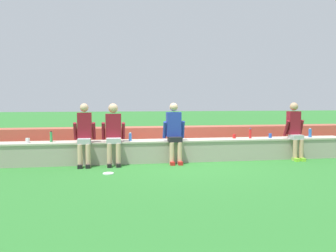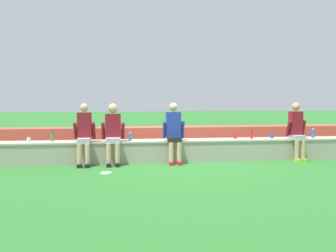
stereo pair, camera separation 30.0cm
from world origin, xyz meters
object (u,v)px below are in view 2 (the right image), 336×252
person_left_of_center (113,132)px  person_right_of_center (297,130)px  frisbee (106,173)px  plastic_cup_middle (272,136)px  water_bottle_near_left (130,137)px  water_bottle_near_right (251,134)px  plastic_cup_left_end (235,136)px  person_far_left (84,133)px  plastic_cup_right_end (29,140)px  water_bottle_center_gap (313,133)px  water_bottle_mid_left (52,136)px  person_center (174,131)px

person_left_of_center → person_right_of_center: size_ratio=0.99×
frisbee → plastic_cup_middle: bearing=16.9°
water_bottle_near_left → water_bottle_near_right: bearing=0.7°
plastic_cup_left_end → frisbee: size_ratio=0.48×
person_far_left → water_bottle_near_left: (1.06, 0.24, -0.13)m
water_bottle_near_left → frisbee: water_bottle_near_left is taller
person_far_left → plastic_cup_left_end: bearing=5.1°
plastic_cup_right_end → plastic_cup_left_end: bearing=1.2°
plastic_cup_left_end → plastic_cup_right_end: bearing=-178.8°
water_bottle_near_left → water_bottle_near_right: water_bottle_near_right is taller
water_bottle_center_gap → person_left_of_center: bearing=-177.1°
water_bottle_near_left → person_right_of_center: bearing=-3.6°
water_bottle_near_right → frisbee: water_bottle_near_right is taller
plastic_cup_right_end → water_bottle_near_right: bearing=0.5°
water_bottle_mid_left → water_bottle_center_gap: (6.62, -0.05, -0.01)m
person_center → water_bottle_center_gap: bearing=4.1°
person_right_of_center → plastic_cup_right_end: person_right_of_center is taller
plastic_cup_middle → water_bottle_center_gap: bearing=-0.8°
person_left_of_center → person_far_left: bearing=-178.9°
person_center → plastic_cup_right_end: bearing=176.2°
person_center → person_right_of_center: size_ratio=1.00×
person_right_of_center → plastic_cup_middle: size_ratio=12.64×
person_right_of_center → water_bottle_near_left: bearing=176.4°
person_right_of_center → frisbee: (-4.69, -0.96, -0.77)m
water_bottle_near_right → plastic_cup_middle: (0.55, 0.01, -0.07)m
person_left_of_center → person_center: size_ratio=0.99×
water_bottle_near_right → plastic_cup_left_end: bearing=172.9°
person_far_left → water_bottle_mid_left: bearing=157.8°
water_bottle_near_right → plastic_cup_left_end: size_ratio=2.40×
water_bottle_near_left → plastic_cup_middle: (3.65, 0.05, -0.04)m
person_far_left → water_bottle_near_left: 1.10m
water_bottle_near_left → plastic_cup_left_end: 2.68m
person_right_of_center → person_far_left: bearing=179.8°
plastic_cup_right_end → water_bottle_center_gap: bearing=0.3°
person_right_of_center → water_bottle_mid_left: person_right_of_center is taller
person_left_of_center → water_bottle_mid_left: bearing=168.0°
water_bottle_near_right → person_right_of_center: bearing=-15.7°
person_center → plastic_cup_middle: 2.63m
person_right_of_center → plastic_cup_left_end: 1.54m
person_center → plastic_cup_left_end: 1.68m
person_right_of_center → plastic_cup_left_end: bearing=166.6°
water_bottle_near_left → plastic_cup_left_end: (2.68, 0.09, -0.04)m
person_center → frisbee: (-1.57, -0.98, -0.77)m
water_bottle_center_gap → plastic_cup_middle: size_ratio=2.09×
plastic_cup_middle → water_bottle_near_right: bearing=-179.4°
plastic_cup_right_end → plastic_cup_middle: bearing=0.5°
water_bottle_mid_left → plastic_cup_right_end: (-0.51, -0.09, -0.07)m
plastic_cup_left_end → person_right_of_center: bearing=-13.4°
person_center → water_bottle_near_left: person_center is taller
water_bottle_mid_left → plastic_cup_right_end: size_ratio=2.34×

